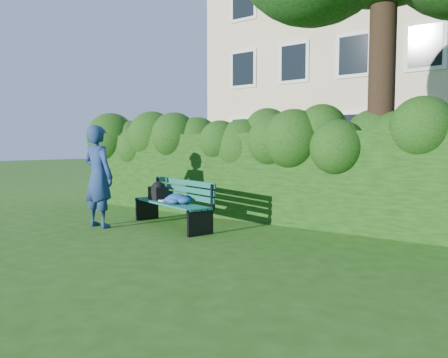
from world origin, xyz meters
The scene contains 5 objects.
ground centered at (0.00, 0.00, 0.00)m, with size 80.00×80.00×0.00m, color #2A5611.
apartment_building centered at (0.00, 13.99, 6.00)m, with size 16.00×8.08×12.00m.
hedge centered at (0.00, 2.20, 0.90)m, with size 10.00×1.00×1.80m.
park_bench centered at (-1.12, 0.44, 0.51)m, with size 2.23×1.17×0.89m.
man_reading centered at (-2.16, -0.47, 0.96)m, with size 0.70×0.46×1.93m, color navy.
Camera 1 is at (4.65, -5.61, 1.54)m, focal length 35.00 mm.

